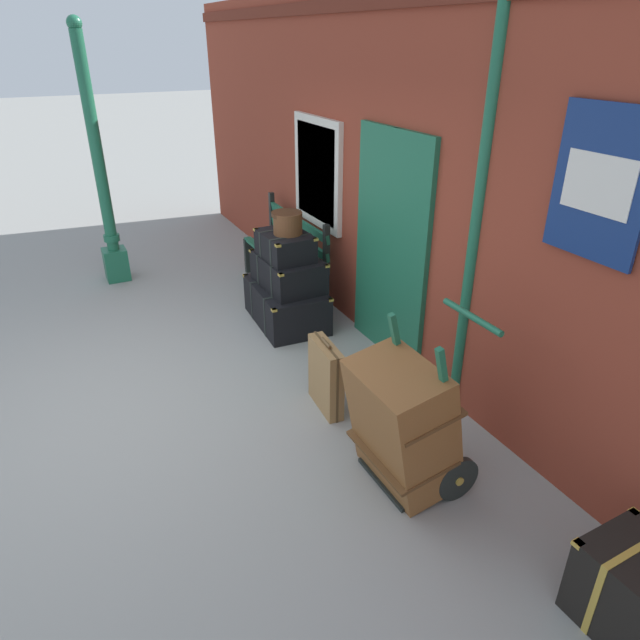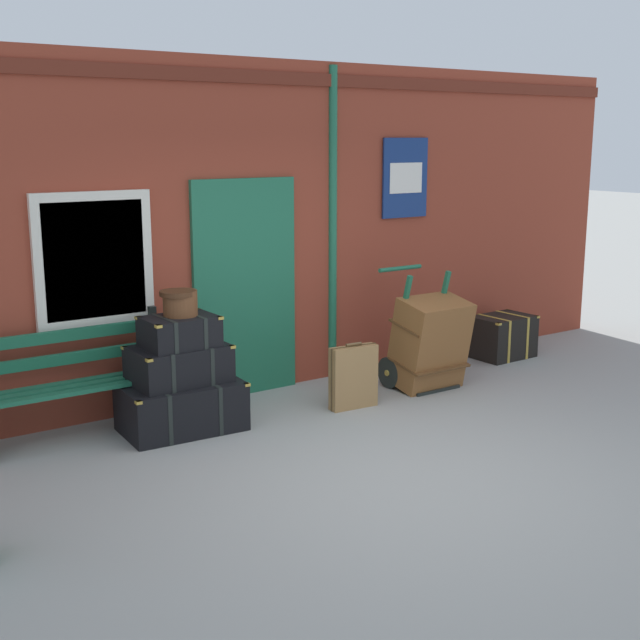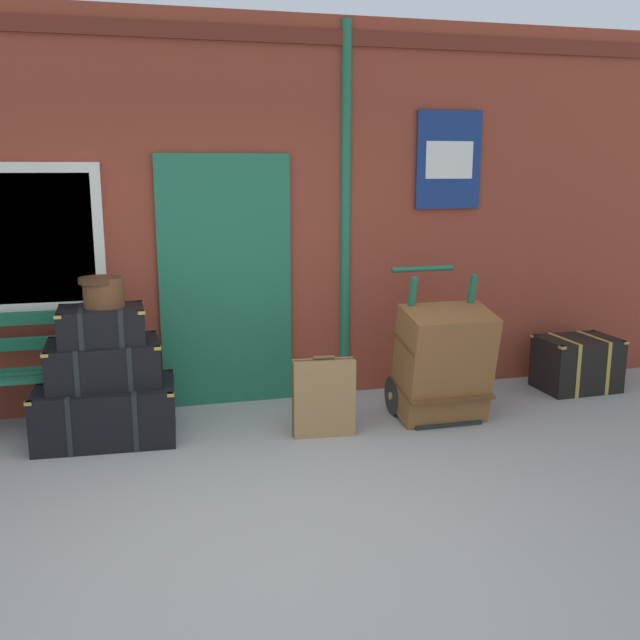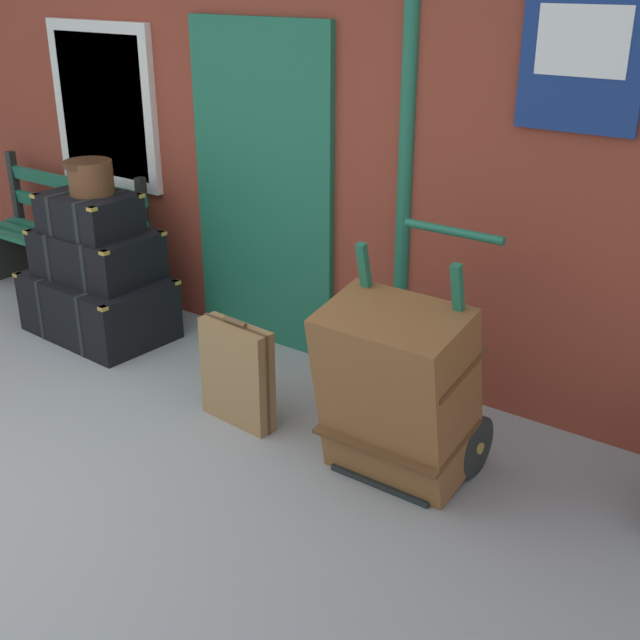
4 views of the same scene
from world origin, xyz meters
TOP-DOWN VIEW (x-y plane):
  - ground_plane at (0.00, 0.00)m, footprint 60.00×60.00m
  - brick_facade at (-0.01, 2.60)m, footprint 10.40×0.35m
  - platform_bench at (-1.65, 2.16)m, footprint 1.60×0.43m
  - steamer_trunk_base at (-0.86, 1.81)m, footprint 1.04×0.71m
  - steamer_trunk_middle at (-0.86, 1.84)m, footprint 0.82×0.56m
  - steamer_trunk_top at (-0.85, 1.81)m, footprint 0.62×0.46m
  - round_hatbox at (-0.83, 1.83)m, footprint 0.32×0.31m
  - porters_trolley at (1.72, 1.70)m, footprint 0.71×0.66m
  - large_brown_trunk at (1.72, 1.53)m, footprint 0.70×0.60m
  - suitcase_charcoal at (0.73, 1.47)m, footprint 0.48×0.16m
  - corner_trunk at (3.25, 2.00)m, footprint 0.70×0.51m

SIDE VIEW (x-z plane):
  - ground_plane at x=0.00m, z-range 0.00..0.00m
  - steamer_trunk_base at x=-0.86m, z-range 0.00..0.42m
  - corner_trunk at x=3.25m, z-range 0.00..0.48m
  - porters_trolley at x=1.72m, z-range -0.32..0.86m
  - suitcase_charcoal at x=0.73m, z-range -0.02..0.61m
  - platform_bench at x=-1.65m, z-range -0.06..0.95m
  - large_brown_trunk at x=1.72m, z-range 0.00..0.95m
  - steamer_trunk_middle at x=-0.86m, z-range 0.42..0.74m
  - steamer_trunk_top at x=-0.85m, z-range 0.74..1.00m
  - round_hatbox at x=-0.83m, z-range 1.02..1.23m
  - brick_facade at x=-0.01m, z-range 0.00..3.20m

